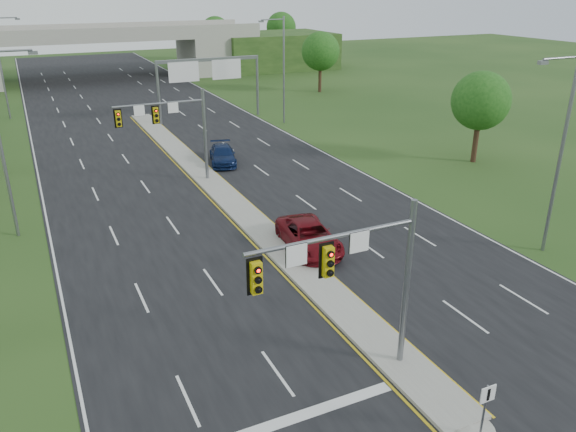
# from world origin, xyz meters

# --- Properties ---
(ground) EXTENTS (240.00, 240.00, 0.00)m
(ground) POSITION_xyz_m (0.00, 0.00, 0.00)
(ground) COLOR #213F16
(ground) RESTS_ON ground
(road) EXTENTS (24.00, 160.00, 0.02)m
(road) POSITION_xyz_m (0.00, 35.00, 0.01)
(road) COLOR black
(road) RESTS_ON ground
(median) EXTENTS (2.00, 54.00, 0.16)m
(median) POSITION_xyz_m (0.00, 23.00, 0.10)
(median) COLOR gray
(median) RESTS_ON road
(median_nose) EXTENTS (2.00, 2.00, 0.16)m
(median_nose) POSITION_xyz_m (0.00, -4.00, 0.10)
(median_nose) COLOR gray
(median_nose) RESTS_ON road
(lane_markings) EXTENTS (23.72, 160.00, 0.01)m
(lane_markings) POSITION_xyz_m (-0.60, 28.91, 0.02)
(lane_markings) COLOR gold
(lane_markings) RESTS_ON road
(signal_mast_near) EXTENTS (6.62, 0.60, 7.00)m
(signal_mast_near) POSITION_xyz_m (-2.26, -0.07, 4.73)
(signal_mast_near) COLOR slate
(signal_mast_near) RESTS_ON ground
(signal_mast_far) EXTENTS (6.62, 0.60, 7.00)m
(signal_mast_far) POSITION_xyz_m (-2.26, 24.93, 4.73)
(signal_mast_far) COLOR slate
(signal_mast_far) RESTS_ON ground
(keep_right_sign) EXTENTS (0.60, 0.13, 2.20)m
(keep_right_sign) POSITION_xyz_m (0.00, -4.53, 1.52)
(keep_right_sign) COLOR slate
(keep_right_sign) RESTS_ON ground
(sign_gantry) EXTENTS (11.58, 0.44, 6.67)m
(sign_gantry) POSITION_xyz_m (6.68, 44.92, 5.24)
(sign_gantry) COLOR slate
(sign_gantry) RESTS_ON ground
(overpass) EXTENTS (80.00, 14.00, 8.10)m
(overpass) POSITION_xyz_m (0.00, 80.00, 3.55)
(overpass) COLOR gray
(overpass) RESTS_ON ground
(lightpole_l_mid) EXTENTS (2.85, 0.25, 11.00)m
(lightpole_l_mid) POSITION_xyz_m (-13.30, 20.00, 6.10)
(lightpole_l_mid) COLOR slate
(lightpole_l_mid) RESTS_ON ground
(lightpole_l_far) EXTENTS (2.85, 0.25, 11.00)m
(lightpole_l_far) POSITION_xyz_m (-13.30, 55.00, 6.10)
(lightpole_l_far) COLOR slate
(lightpole_l_far) RESTS_ON ground
(lightpole_r_near) EXTENTS (2.85, 0.25, 11.00)m
(lightpole_r_near) POSITION_xyz_m (13.30, 5.00, 6.10)
(lightpole_r_near) COLOR slate
(lightpole_r_near) RESTS_ON ground
(lightpole_r_far) EXTENTS (2.85, 0.25, 11.00)m
(lightpole_r_far) POSITION_xyz_m (13.30, 40.00, 6.10)
(lightpole_r_far) COLOR slate
(lightpole_r_far) RESTS_ON ground
(tree_r_near) EXTENTS (4.80, 4.80, 7.60)m
(tree_r_near) POSITION_xyz_m (22.00, 20.00, 5.18)
(tree_r_near) COLOR #382316
(tree_r_near) RESTS_ON ground
(tree_r_mid) EXTENTS (5.20, 5.20, 8.12)m
(tree_r_mid) POSITION_xyz_m (26.00, 55.00, 5.51)
(tree_r_mid) COLOR #382316
(tree_r_mid) RESTS_ON ground
(tree_back_c) EXTENTS (5.60, 5.60, 8.32)m
(tree_back_c) POSITION_xyz_m (24.00, 94.00, 5.51)
(tree_back_c) COLOR #382316
(tree_back_c) RESTS_ON ground
(tree_back_d) EXTENTS (6.00, 6.00, 8.85)m
(tree_back_d) POSITION_xyz_m (38.00, 94.00, 5.84)
(tree_back_d) COLOR #382316
(tree_back_d) RESTS_ON ground
(car_far_a) EXTENTS (3.25, 5.90, 1.56)m
(car_far_a) POSITION_xyz_m (1.50, 10.82, 0.80)
(car_far_a) COLOR #630910
(car_far_a) RESTS_ON road
(car_far_b) EXTENTS (3.23, 5.33, 1.45)m
(car_far_b) POSITION_xyz_m (2.53, 28.66, 0.74)
(car_far_b) COLOR #0A1941
(car_far_b) RESTS_ON road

